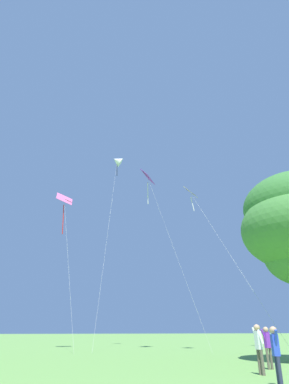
# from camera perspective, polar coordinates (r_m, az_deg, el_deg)

# --- Properties ---
(kite_white_distant) EXTENTS (4.44, 11.31, 22.76)m
(kite_white_distant) POSITION_cam_1_polar(r_m,az_deg,el_deg) (43.64, -4.71, 5.32)
(kite_white_distant) COLOR white
(kite_white_distant) RESTS_ON ground_plane
(kite_orange_box) EXTENTS (2.72, 11.98, 16.31)m
(kite_orange_box) POSITION_cam_1_polar(r_m,az_deg,el_deg) (39.92, 18.74, -1.07)
(kite_orange_box) COLOR orange
(kite_orange_box) RESTS_ON ground_plane
(kite_yellow_diamond) EXTENTS (2.38, 10.14, 14.61)m
(kite_yellow_diamond) POSITION_cam_1_polar(r_m,az_deg,el_deg) (32.29, 8.28, -1.00)
(kite_yellow_diamond) COLOR yellow
(kite_yellow_diamond) RESTS_ON ground_plane
(kite_pink_low) EXTENTS (2.27, 7.99, 15.32)m
(kite_pink_low) POSITION_cam_1_polar(r_m,az_deg,el_deg) (36.03, -13.56, -2.61)
(kite_pink_low) COLOR pink
(kite_pink_low) RESTS_ON ground_plane
(kite_purple_streamer) EXTENTS (4.19, 6.59, 17.21)m
(kite_purple_streamer) POSITION_cam_1_polar(r_m,az_deg,el_deg) (34.61, 0.71, 1.48)
(kite_purple_streamer) COLOR purple
(kite_purple_streamer) RESTS_ON ground_plane
(person_foreground_watcher) EXTENTS (0.24, 0.54, 1.69)m
(person_foreground_watcher) POSITION_cam_1_polar(r_m,az_deg,el_deg) (12.19, 21.50, -23.75)
(person_foreground_watcher) COLOR #2D3351
(person_foreground_watcher) RESTS_ON ground_plane
(person_child_small) EXTENTS (0.24, 0.58, 1.80)m
(person_child_small) POSITION_cam_1_polar(r_m,az_deg,el_deg) (15.00, 18.91, -23.34)
(person_child_small) COLOR #665B4C
(person_child_small) RESTS_ON ground_plane
(person_near_tree) EXTENTS (0.56, 0.23, 1.73)m
(person_near_tree) POSITION_cam_1_polar(r_m,az_deg,el_deg) (17.26, 20.25, -23.08)
(person_near_tree) COLOR #665B4C
(person_near_tree) RESTS_ON ground_plane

